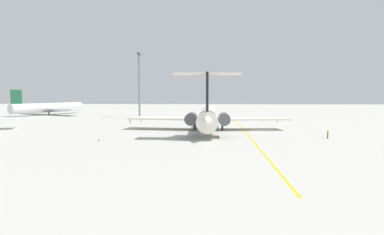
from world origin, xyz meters
TOP-DOWN VIEW (x-y plane):
  - ground at (0.00, 0.00)m, footprint 375.85×375.85m
  - main_jetliner at (-0.86, 11.74)m, footprint 43.88×39.05m
  - airliner_mid_right at (54.12, 76.55)m, footprint 31.83×32.22m
  - ground_crew_near_nose at (17.21, 34.81)m, footprint 0.27×0.40m
  - ground_crew_near_tail at (-14.08, -11.50)m, footprint 0.37×0.27m
  - ground_crew_portside at (23.19, 32.75)m, footprint 0.38×0.31m
  - ground_crew_starboard at (23.42, -9.73)m, footprint 0.34×0.37m
  - safety_cone_nose at (-19.57, 32.10)m, footprint 0.40×0.40m
  - taxiway_centreline at (0.38, 3.12)m, footprint 103.73×2.60m
  - light_mast at (40.57, 36.73)m, footprint 4.00×0.70m

SIDE VIEW (x-z plane):
  - ground at x=0.00m, z-range 0.00..0.00m
  - taxiway_centreline at x=0.38m, z-range 0.00..0.01m
  - safety_cone_nose at x=-19.57m, z-range 0.00..0.55m
  - ground_crew_near_nose at x=17.21m, z-range 0.22..1.90m
  - ground_crew_near_tail at x=-14.08m, z-range 0.22..1.91m
  - ground_crew_portside at x=23.19m, z-range 0.24..2.03m
  - ground_crew_starboard at x=23.42m, z-range 0.25..2.08m
  - airliner_mid_right at x=54.12m, z-range -2.10..8.10m
  - main_jetliner at x=-0.86m, z-range -2.91..9.89m
  - light_mast at x=40.57m, z-range 1.20..24.73m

